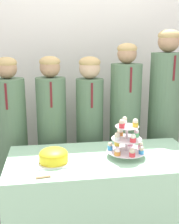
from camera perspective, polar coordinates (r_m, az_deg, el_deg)
The scene contains 10 objects.
wall_back at distance 3.05m, azimuth -1.29°, elevation 10.12°, with size 9.00×0.06×2.70m.
table at distance 2.29m, azimuth 2.60°, elevation -17.44°, with size 1.41×0.67×0.72m.
round_cake at distance 2.02m, azimuth -7.31°, elevation -8.84°, with size 0.22×0.22×0.11m.
cake_knife at distance 1.85m, azimuth -7.63°, elevation -12.84°, with size 0.31×0.06×0.01m.
cupcake_stand at distance 2.10m, azimuth 7.52°, elevation -5.66°, with size 0.29×0.29×0.30m.
student_0 at distance 2.66m, azimuth -15.53°, elevation -5.68°, with size 0.29×0.29×1.43m.
student_1 at distance 2.64m, azimuth -7.57°, elevation -5.19°, with size 0.27×0.27×1.44m.
student_2 at distance 2.66m, azimuth 0.03°, elevation -4.58°, with size 0.25×0.26×1.43m.
student_3 at distance 2.72m, azimuth 7.16°, elevation -3.58°, with size 0.29×0.29×1.55m.
student_4 at distance 2.83m, azimuth 14.80°, elevation -1.93°, with size 0.30×0.31×1.67m.
Camera 1 is at (-0.39, -1.58, 1.55)m, focal length 45.00 mm.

